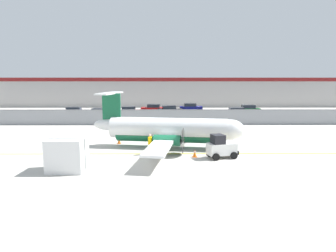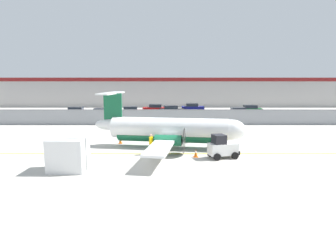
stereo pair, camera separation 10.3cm
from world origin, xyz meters
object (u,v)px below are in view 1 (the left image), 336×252
object	(u,v)px
parked_car_3	(153,109)
parked_car_7	(248,110)
parked_car_5	(191,108)
parked_car_6	(236,112)
ground_crew_worker	(150,143)
parked_car_2	(129,111)
parked_car_1	(99,113)
baggage_tug	(221,147)
traffic_cone_near_left	(119,140)
traffic_cone_near_right	(195,153)
commuter_airplane	(171,130)
cargo_container	(67,155)
parked_car_4	(170,110)
parked_car_0	(73,112)

from	to	relation	value
parked_car_3	parked_car_7	world-z (taller)	same
parked_car_5	parked_car_6	world-z (taller)	same
ground_crew_worker	parked_car_2	size ratio (longest dim) A/B	0.40
parked_car_5	ground_crew_worker	bearing A→B (deg)	-99.71
parked_car_1	parked_car_2	xyz separation A→B (m)	(4.30, 3.02, 0.00)
baggage_tug	parked_car_2	world-z (taller)	baggage_tug
baggage_tug	parked_car_7	distance (m)	30.94
baggage_tug	traffic_cone_near_left	size ratio (longest dim) A/B	3.97
traffic_cone_near_right	parked_car_7	distance (m)	31.37
parked_car_3	parked_car_6	distance (m)	14.85
ground_crew_worker	parked_car_7	world-z (taller)	same
ground_crew_worker	parked_car_3	distance (m)	29.85
commuter_airplane	traffic_cone_near_left	distance (m)	5.36
cargo_container	parked_car_5	size ratio (longest dim) A/B	0.58
baggage_tug	parked_car_4	bearing A→B (deg)	81.35
parked_car_7	parked_car_2	bearing A→B (deg)	9.54
commuter_airplane	traffic_cone_near_left	bearing A→B (deg)	170.07
parked_car_7	commuter_airplane	bearing A→B (deg)	62.99
parked_car_7	parked_car_3	bearing A→B (deg)	-4.43
baggage_tug	cargo_container	bearing A→B (deg)	-179.76
traffic_cone_near_right	parked_car_4	world-z (taller)	parked_car_4
traffic_cone_near_right	traffic_cone_near_left	bearing A→B (deg)	143.05
ground_crew_worker	traffic_cone_near_right	size ratio (longest dim) A/B	2.66
commuter_airplane	parked_car_3	xyz separation A→B (m)	(-2.70, 27.27, -0.71)
baggage_tug	parked_car_0	distance (m)	32.10
baggage_tug	parked_car_5	distance (m)	33.12
cargo_container	parked_car_6	world-z (taller)	cargo_container
parked_car_0	parked_car_3	world-z (taller)	same
parked_car_6	parked_car_7	distance (m)	5.68
parked_car_4	parked_car_6	bearing A→B (deg)	-25.75
parked_car_5	parked_car_0	bearing A→B (deg)	-158.30
baggage_tug	ground_crew_worker	distance (m)	5.72
parked_car_0	cargo_container	bearing A→B (deg)	103.83
baggage_tug	parked_car_0	world-z (taller)	baggage_tug
ground_crew_worker	parked_car_3	xyz separation A→B (m)	(-0.97, 29.83, -0.06)
traffic_cone_near_right	baggage_tug	bearing A→B (deg)	-8.70
traffic_cone_near_right	parked_car_4	xyz separation A→B (m)	(-1.60, 27.81, 0.58)
commuter_airplane	parked_car_4	distance (m)	24.40
parked_car_1	parked_car_6	size ratio (longest dim) A/B	1.03
cargo_container	parked_car_3	world-z (taller)	cargo_container
baggage_tug	parked_car_5	xyz separation A→B (m)	(0.39, 33.12, 0.04)
traffic_cone_near_left	parked_car_2	size ratio (longest dim) A/B	0.15
traffic_cone_near_right	parked_car_4	distance (m)	27.86
cargo_container	parked_car_5	xyz separation A→B (m)	(11.31, 36.30, -0.21)
ground_crew_worker	cargo_container	bearing A→B (deg)	-116.59
traffic_cone_near_right	parked_car_1	world-z (taller)	parked_car_1
baggage_tug	parked_car_6	xyz separation A→B (m)	(6.83, 24.58, 0.04)
traffic_cone_near_right	commuter_airplane	bearing A→B (deg)	118.34
traffic_cone_near_left	parked_car_2	bearing A→B (deg)	94.06
parked_car_0	parked_car_4	xyz separation A→B (m)	(15.68, 2.48, 0.00)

